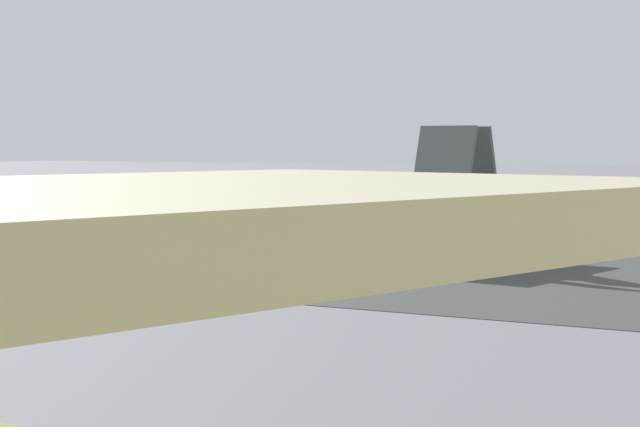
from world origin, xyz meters
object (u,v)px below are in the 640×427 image
object	(u,v)px
marker_cone_near	(609,239)
marker_cone_mid	(372,229)
fighter_jet	(351,201)
marker_cone_far	(52,216)

from	to	relation	value
marker_cone_near	marker_cone_mid	bearing A→B (deg)	0.00
fighter_jet	marker_cone_mid	world-z (taller)	fighter_jet
marker_cone_near	marker_cone_far	bearing A→B (deg)	0.00
fighter_jet	marker_cone_mid	distance (m)	11.96
fighter_jet	marker_cone_far	bearing A→B (deg)	-21.89
marker_cone_near	marker_cone_far	world-z (taller)	same
marker_cone_mid	fighter_jet	bearing A→B (deg)	112.21
marker_cone_far	fighter_jet	bearing A→B (deg)	158.11
marker_cone_near	fighter_jet	bearing A→B (deg)	52.47
marker_cone_mid	marker_cone_far	xyz separation A→B (m)	(22.67, 0.00, 0.00)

